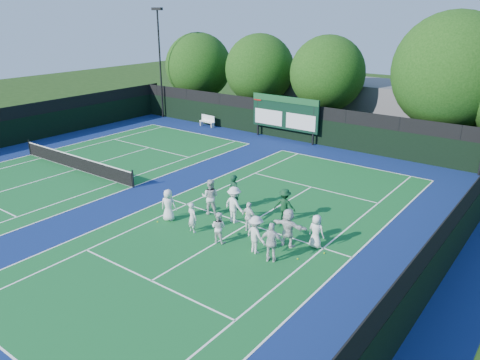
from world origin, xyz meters
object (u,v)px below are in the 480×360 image
Objects in this scene: scoreboard at (285,113)px; tennis_net at (76,162)px; bench at (208,120)px; coach_left at (234,192)px.

tennis_net is (-6.99, -14.59, -1.70)m from scoreboard.
bench is 18.76m from coach_left.
tennis_net is 5.93× the size of coach_left.
scoreboard is 8.12m from bench.
scoreboard is 0.53× the size of tennis_net.
coach_left reaches higher than bench.
coach_left is (12.29, 1.12, 0.46)m from tennis_net.
scoreboard is 3.63× the size of bench.
scoreboard is at bearing 1.52° from bench.
coach_left is at bearing -68.50° from scoreboard.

